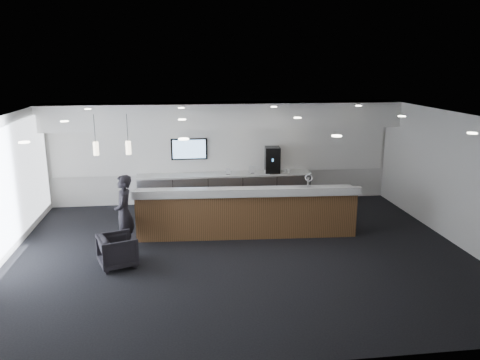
{
  "coord_description": "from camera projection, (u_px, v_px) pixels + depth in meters",
  "views": [
    {
      "loc": [
        -1.25,
        -9.55,
        4.1
      ],
      "look_at": [
        0.15,
        1.3,
        1.34
      ],
      "focal_mm": 35.0,
      "sensor_mm": 36.0,
      "label": 1
    }
  ],
  "objects": [
    {
      "name": "cup_3",
      "position": [
        275.0,
        171.0,
        13.69
      ],
      "size": [
        0.12,
        0.12,
        0.08
      ],
      "primitive_type": "imported",
      "rotation": [
        0.0,
        0.0,
        1.94
      ],
      "color": "white",
      "rests_on": "back_credenza"
    },
    {
      "name": "back_credenza",
      "position": [
        225.0,
        189.0,
        13.73
      ],
      "size": [
        5.06,
        0.66,
        0.95
      ],
      "color": "gray",
      "rests_on": "ground"
    },
    {
      "name": "cup_2",
      "position": [
        280.0,
        171.0,
        13.71
      ],
      "size": [
        0.11,
        0.11,
        0.08
      ],
      "primitive_type": "imported",
      "rotation": [
        0.0,
        0.0,
        1.29
      ],
      "color": "white",
      "rests_on": "back_credenza"
    },
    {
      "name": "coffee_machine",
      "position": [
        272.0,
        160.0,
        13.69
      ],
      "size": [
        0.47,
        0.58,
        0.75
      ],
      "rotation": [
        0.0,
        0.0,
        -0.1
      ],
      "color": "black",
      "rests_on": "back_credenza"
    },
    {
      "name": "cup_1",
      "position": [
        284.0,
        171.0,
        13.73
      ],
      "size": [
        0.12,
        0.12,
        0.08
      ],
      "primitive_type": "imported",
      "rotation": [
        0.0,
        0.0,
        0.65
      ],
      "color": "white",
      "rests_on": "back_credenza"
    },
    {
      "name": "pendant_right",
      "position": [
        95.0,
        150.0,
        10.18
      ],
      "size": [
        0.12,
        0.12,
        0.3
      ],
      "primitive_type": "cylinder",
      "color": "#FFEDC6",
      "rests_on": "ceiling"
    },
    {
      "name": "cup_0",
      "position": [
        289.0,
        171.0,
        13.75
      ],
      "size": [
        0.09,
        0.09,
        0.08
      ],
      "primitive_type": "imported",
      "color": "white",
      "rests_on": "back_credenza"
    },
    {
      "name": "info_sign_right",
      "position": [
        252.0,
        169.0,
        13.61
      ],
      "size": [
        0.17,
        0.07,
        0.23
      ],
      "primitive_type": "cube",
      "rotation": [
        0.0,
        0.0,
        0.27
      ],
      "color": "white",
      "rests_on": "back_credenza"
    },
    {
      "name": "ceiling",
      "position": [
        241.0,
        117.0,
        9.61
      ],
      "size": [
        10.0,
        8.0,
        0.02
      ],
      "primitive_type": "cube",
      "color": "black",
      "rests_on": "back_wall"
    },
    {
      "name": "ground",
      "position": [
        241.0,
        253.0,
        10.34
      ],
      "size": [
        10.0,
        10.0,
        0.0
      ],
      "primitive_type": "plane",
      "color": "black",
      "rests_on": "ground"
    },
    {
      "name": "info_sign_left",
      "position": [
        228.0,
        171.0,
        13.47
      ],
      "size": [
        0.14,
        0.03,
        0.19
      ],
      "primitive_type": "cube",
      "rotation": [
        0.0,
        0.0,
        -0.09
      ],
      "color": "white",
      "rests_on": "back_credenza"
    },
    {
      "name": "soffit_bulkhead",
      "position": [
        224.0,
        115.0,
        13.11
      ],
      "size": [
        10.0,
        0.9,
        0.7
      ],
      "primitive_type": "cube",
      "color": "white",
      "rests_on": "back_wall"
    },
    {
      "name": "armchair",
      "position": [
        118.0,
        251.0,
        9.61
      ],
      "size": [
        0.93,
        0.92,
        0.67
      ],
      "primitive_type": "imported",
      "rotation": [
        0.0,
        0.0,
        1.91
      ],
      "color": "black",
      "rests_on": "ground"
    },
    {
      "name": "right_wall",
      "position": [
        459.0,
        180.0,
        10.6
      ],
      "size": [
        0.02,
        8.0,
        3.0
      ],
      "primitive_type": "cube",
      "color": "silver",
      "rests_on": "ground"
    },
    {
      "name": "pendant_left",
      "position": [
        128.0,
        149.0,
        10.26
      ],
      "size": [
        0.12,
        0.12,
        0.3
      ],
      "primitive_type": "cylinder",
      "color": "#FFEDC6",
      "rests_on": "ceiling"
    },
    {
      "name": "cup_4",
      "position": [
        270.0,
        171.0,
        13.68
      ],
      "size": [
        0.12,
        0.12,
        0.08
      ],
      "primitive_type": "imported",
      "rotation": [
        0.0,
        0.0,
        2.58
      ],
      "color": "white",
      "rests_on": "back_credenza"
    },
    {
      "name": "back_wall",
      "position": [
        223.0,
        153.0,
        13.82
      ],
      "size": [
        10.0,
        0.02,
        3.0
      ],
      "primitive_type": "cube",
      "color": "silver",
      "rests_on": "ground"
    },
    {
      "name": "alcove_panel",
      "position": [
        223.0,
        149.0,
        13.77
      ],
      "size": [
        9.8,
        0.06,
        1.4
      ],
      "primitive_type": "cube",
      "color": "white",
      "rests_on": "back_wall"
    },
    {
      "name": "lounge_guest",
      "position": [
        124.0,
        213.0,
        10.39
      ],
      "size": [
        0.43,
        0.64,
        1.7
      ],
      "primitive_type": "imported",
      "rotation": [
        0.0,
        0.0,
        -1.53
      ],
      "color": "black",
      "rests_on": "ground"
    },
    {
      "name": "cup_5",
      "position": [
        266.0,
        172.0,
        13.66
      ],
      "size": [
        0.1,
        0.1,
        0.08
      ],
      "primitive_type": "imported",
      "rotation": [
        0.0,
        0.0,
        3.23
      ],
      "color": "white",
      "rests_on": "back_credenza"
    },
    {
      "name": "service_counter",
      "position": [
        247.0,
        212.0,
        11.32
      ],
      "size": [
        5.35,
        1.18,
        1.49
      ],
      "rotation": [
        0.0,
        0.0,
        -0.06
      ],
      "color": "#4A3118",
      "rests_on": "ground"
    },
    {
      "name": "ceiling_can_lights",
      "position": [
        241.0,
        119.0,
        9.62
      ],
      "size": [
        7.0,
        5.0,
        0.02
      ],
      "primitive_type": null,
      "color": "white",
      "rests_on": "ceiling"
    },
    {
      "name": "wall_tv",
      "position": [
        189.0,
        149.0,
        13.57
      ],
      "size": [
        1.05,
        0.08,
        0.62
      ],
      "color": "black",
      "rests_on": "back_wall"
    }
  ]
}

